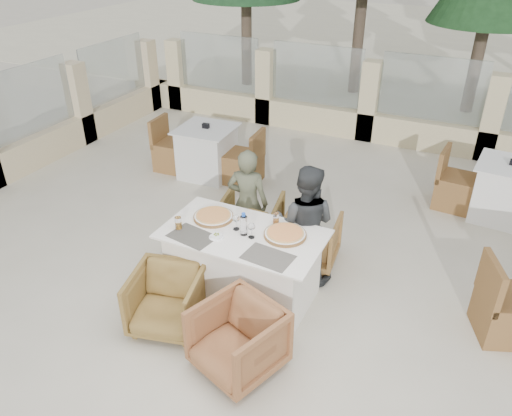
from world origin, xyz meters
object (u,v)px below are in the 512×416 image
at_px(wine_glass_near, 251,229).
at_px(pizza_right, 285,234).
at_px(water_bottle, 244,224).
at_px(diner_right, 305,224).
at_px(armchair_near_right, 238,340).
at_px(armchair_far_right, 310,239).
at_px(pizza_left, 213,216).
at_px(bg_table_a, 207,152).
at_px(olive_dish, 217,236).
at_px(bg_table_b, 506,192).
at_px(armchair_near_left, 167,300).
at_px(beer_glass_left, 178,223).
at_px(beer_glass_right, 276,219).
at_px(armchair_far_left, 251,222).
at_px(dining_table, 243,265).
at_px(diner_left, 248,203).
at_px(wine_glass_centre, 236,221).

bearing_deg(wine_glass_near, pizza_right, 30.04).
distance_m(water_bottle, diner_right, 0.76).
bearing_deg(diner_right, armchair_near_right, 81.90).
relative_size(wine_glass_near, armchair_far_right, 0.29).
relative_size(pizza_left, armchair_far_right, 0.65).
bearing_deg(bg_table_a, olive_dish, -60.71).
bearing_deg(bg_table_b, armchair_near_left, -123.06).
relative_size(water_bottle, olive_dish, 2.20).
bearing_deg(bg_table_b, beer_glass_left, -129.05).
relative_size(beer_glass_right, olive_dish, 1.14).
bearing_deg(beer_glass_left, olive_dish, 3.36).
relative_size(armchair_far_left, diner_right, 0.53).
bearing_deg(armchair_far_left, pizza_right, 124.03).
distance_m(pizza_left, bg_table_a, 2.65).
relative_size(olive_dish, diner_right, 0.08).
height_order(armchair_far_left, bg_table_a, bg_table_a).
height_order(beer_glass_left, bg_table_b, beer_glass_left).
bearing_deg(armchair_near_right, armchair_far_right, 109.70).
bearing_deg(beer_glass_right, pizza_left, -164.19).
bearing_deg(olive_dish, pizza_right, 27.78).
bearing_deg(olive_dish, armchair_far_left, 98.11).
relative_size(dining_table, diner_right, 1.19).
distance_m(diner_left, diner_right, 0.78).
bearing_deg(bg_table_a, diner_right, -41.37).
distance_m(armchair_near_right, bg_table_b, 4.27).
relative_size(water_bottle, wine_glass_near, 1.32).
xyz_separation_m(pizza_right, beer_glass_left, (-1.01, -0.34, 0.04)).
bearing_deg(bg_table_a, diner_left, -50.21).
bearing_deg(armchair_near_right, armchair_near_left, -171.76).
distance_m(wine_glass_near, diner_right, 0.72).
relative_size(pizza_right, olive_dish, 3.81).
bearing_deg(diner_right, dining_table, 45.93).
relative_size(beer_glass_left, armchair_near_right, 0.19).
relative_size(dining_table, pizza_left, 3.87).
bearing_deg(pizza_right, water_bottle, -158.47).
bearing_deg(beer_glass_left, bg_table_b, 46.13).
bearing_deg(armchair_far_left, wine_glass_near, 105.84).
xyz_separation_m(olive_dish, armchair_near_right, (0.60, -0.72, -0.48)).
xyz_separation_m(pizza_left, bg_table_a, (-1.40, 2.21, -0.41)).
bearing_deg(bg_table_a, bg_table_b, 4.34).
relative_size(pizza_left, olive_dish, 3.76).
xyz_separation_m(wine_glass_centre, diner_right, (0.53, 0.54, -0.19)).
bearing_deg(diner_left, wine_glass_centre, 97.45).
height_order(beer_glass_right, diner_left, diner_left).
bearing_deg(beer_glass_left, diner_right, 36.41).
bearing_deg(olive_dish, diner_right, 49.85).
distance_m(beer_glass_right, armchair_far_right, 0.82).
xyz_separation_m(wine_glass_near, diner_left, (-0.43, 0.78, -0.21)).
height_order(water_bottle, wine_glass_near, water_bottle).
height_order(wine_glass_centre, armchair_near_right, wine_glass_centre).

